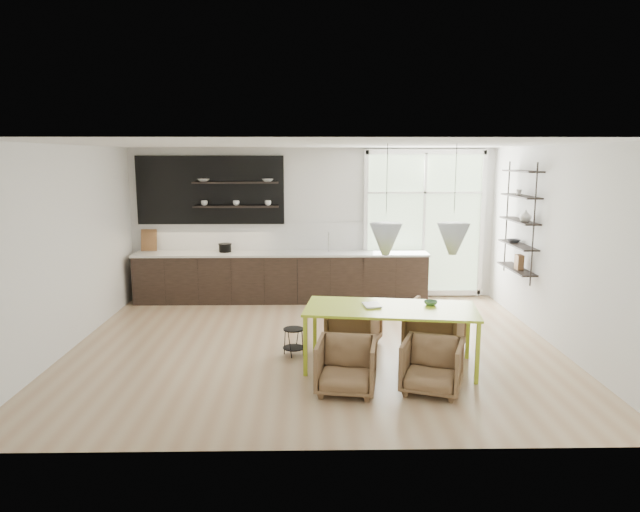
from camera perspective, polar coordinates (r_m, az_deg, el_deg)
The scene contains 11 objects.
room at distance 9.19m, azimuth 2.98°, elevation 1.95°, with size 7.02×6.01×2.91m.
kitchen_run at distance 10.90m, azimuth -4.35°, elevation -1.40°, with size 5.54×0.69×2.75m.
right_shelving at distance 9.83m, azimuth 19.35°, elevation 3.05°, with size 0.26×1.22×1.90m.
dining_table at distance 7.48m, azimuth 7.08°, elevation -5.54°, with size 2.32×1.30×0.80m.
armchair_back_left at distance 8.36m, azimuth 3.44°, elevation -6.88°, with size 0.69×0.71×0.64m, color brown.
armchair_back_right at distance 8.30m, azimuth 11.47°, elevation -6.92°, with size 0.76×0.79×0.72m, color brown.
armchair_front_left at distance 6.80m, azimuth 2.64°, elevation -10.91°, with size 0.68×0.70×0.64m, color brown.
armchair_front_right at distance 6.93m, azimuth 11.13°, elevation -10.73°, with size 0.67×0.69×0.63m, color brown.
wire_stool at distance 8.00m, azimuth -2.66°, elevation -8.19°, with size 0.30×0.30×0.38m.
table_book at distance 7.47m, azimuth 4.41°, elevation -4.96°, with size 0.21×0.29×0.03m, color white.
table_bowl at distance 7.66m, azimuth 11.01°, elevation -4.63°, with size 0.18×0.18×0.06m, color #447449.
Camera 1 is at (-0.06, -7.98, 2.74)m, focal length 32.00 mm.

